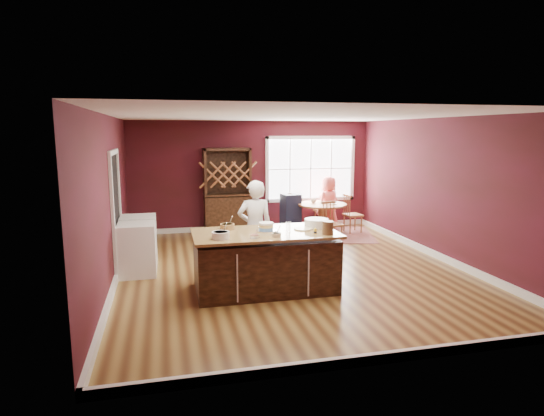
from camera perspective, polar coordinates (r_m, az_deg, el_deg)
The scene contains 28 objects.
room_shell at distance 7.94m, azimuth 2.37°, elevation 1.71°, with size 7.00×7.00×7.00m.
window at distance 11.66m, azimuth 4.85°, elevation 4.93°, with size 2.36×0.10×1.66m, color white, non-canonical shape.
doorway at distance 8.33m, azimuth -18.91°, elevation -0.70°, with size 0.08×1.26×2.13m, color white, non-canonical shape.
kitchen_island at distance 7.06m, azimuth -0.86°, elevation -6.84°, with size 2.20×1.15×0.92m.
dining_table at distance 10.85m, azimuth 6.31°, elevation -0.58°, with size 1.15×1.15×0.75m.
baker at distance 7.71m, azimuth -2.15°, elevation -2.54°, with size 0.60×0.39×1.64m, color silver.
layer_cake at distance 7.01m, azimuth -0.73°, elevation -2.36°, with size 0.32×0.32×0.13m, color white, non-canonical shape.
bowl_blue at distance 6.55m, azimuth -6.46°, elevation -3.41°, with size 0.26×0.26×0.10m, color white.
bowl_yellow at distance 7.17m, azimuth -5.63°, elevation -2.33°, with size 0.22×0.22×0.08m, color #A27B51.
bowl_pink at distance 6.56m, azimuth -2.21°, elevation -3.56°, with size 0.14×0.14×0.05m, color silver.
bowl_olive at distance 6.64m, azimuth 0.54°, elevation -3.38°, with size 0.14×0.14×0.05m, color beige.
drinking_glass at distance 6.98m, azimuth 2.03°, elevation -2.37°, with size 0.07×0.07×0.14m, color silver.
dinner_plate at distance 7.14m, azimuth 3.92°, elevation -2.62°, with size 0.29×0.29×0.02m, color #F7F1BF.
white_tub at distance 7.33m, azimuth 5.59°, elevation -1.87°, with size 0.38×0.38×0.13m, color white.
stoneware_crock at distance 6.81m, azimuth 7.02°, elevation -2.48°, with size 0.17×0.17×0.20m, color brown.
toy_figurine at distance 6.87m, azimuth 5.45°, elevation -2.85°, with size 0.05×0.05×0.08m, color yellow, non-canonical shape.
rug at distance 10.96m, azimuth 6.26°, elevation -3.30°, with size 2.37×1.83×0.01m, color brown.
chair_east at distance 11.21m, azimuth 10.13°, elevation -0.64°, with size 0.40×0.38×0.96m, color brown, non-canonical shape.
chair_south at distance 10.03m, azimuth 7.59°, elevation -1.85°, with size 0.39×0.37×0.93m, color brown, non-canonical shape.
chair_north at distance 11.74m, azimuth 6.55°, elevation -0.01°, with size 0.42×0.40×0.99m, color brown, non-canonical shape.
seated_woman at distance 11.36m, azimuth 7.13°, elevation 0.58°, with size 0.66×0.43×1.35m, color #DC5651.
high_chair at distance 10.94m, azimuth 2.34°, elevation -0.62°, with size 0.41×0.41×1.00m, color #191F46, non-canonical shape.
toddler at distance 10.91m, azimuth 2.00°, elevation 0.99°, with size 0.18×0.14×0.26m, color #8CA5BF, non-canonical shape.
table_plate at distance 10.77m, azimuth 7.64°, elevation 0.52°, with size 0.21×0.21×0.02m, color beige.
table_cup at distance 10.92m, azimuth 5.20°, elevation 0.90°, with size 0.12×0.12×0.10m, color white.
hutch at distance 10.98m, azimuth -5.62°, elevation 2.14°, with size 1.12×0.47×2.05m, color #3D2614.
washer at distance 8.11m, azimuth -16.57°, elevation -5.02°, with size 0.62×0.60×0.90m, color white.
dryer at distance 8.73m, azimuth -16.36°, elevation -3.93°, with size 0.63×0.61×0.91m, color white.
Camera 1 is at (-2.14, -7.57, 2.43)m, focal length 30.00 mm.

